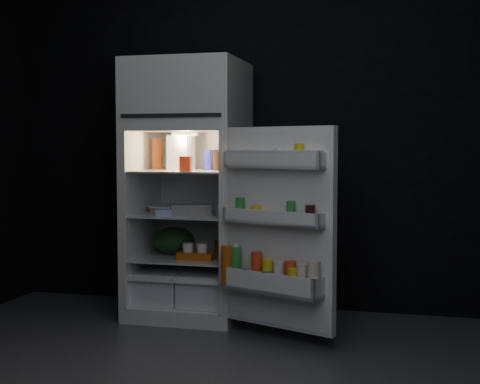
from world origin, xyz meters
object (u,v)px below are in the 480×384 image
(refrigerator, at_px, (189,180))
(yogurt_tray, at_px, (196,256))
(fridge_door, at_px, (276,232))
(egg_carton, at_px, (191,210))
(milk_jug, at_px, (181,153))

(refrigerator, xyz_separation_m, yogurt_tray, (0.11, -0.17, -0.50))
(refrigerator, distance_m, fridge_door, 0.94)
(egg_carton, bearing_deg, fridge_door, -53.28)
(milk_jug, bearing_deg, yogurt_tray, -38.81)
(fridge_door, bearing_deg, yogurt_tray, 150.69)
(fridge_door, distance_m, egg_carton, 0.77)
(fridge_door, height_order, egg_carton, fridge_door)
(milk_jug, relative_size, yogurt_tray, 0.98)
(fridge_door, bearing_deg, milk_jug, 147.26)
(egg_carton, bearing_deg, refrigerator, 88.44)
(fridge_door, xyz_separation_m, milk_jug, (-0.78, 0.50, 0.47))
(refrigerator, relative_size, yogurt_tray, 7.29)
(fridge_door, distance_m, milk_jug, 1.04)
(refrigerator, xyz_separation_m, fridge_door, (0.73, -0.52, -0.28))
(milk_jug, bearing_deg, egg_carton, -42.53)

